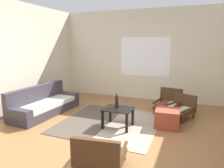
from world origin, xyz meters
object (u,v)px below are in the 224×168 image
Objects in this scene: couch at (44,105)px; coffee_table at (118,112)px; armchair_corner at (180,108)px; ottoman_orange at (167,118)px; armchair_by_window at (169,102)px; glass_bottle at (117,102)px; armchair_striped_foreground at (100,154)px.

couch reaches higher than coffee_table.
ottoman_orange is (-0.21, -0.70, -0.05)m from armchair_corner.
glass_bottle is at bearing -123.57° from armchair_by_window.
coffee_table is 1.99× the size of glass_bottle.
couch is 3.90× the size of ottoman_orange.
glass_bottle is (-0.04, 0.04, 0.21)m from coffee_table.
armchair_corner is (3.13, 0.96, 0.02)m from couch.
armchair_by_window is at bearing 56.43° from glass_bottle.
armchair_by_window is at bearing 58.30° from coffee_table.
couch is 2.61× the size of armchair_striped_foreground.
armchair_by_window reaches higher than ottoman_orange.
armchair_striped_foreground reaches higher than ottoman_orange.
coffee_table is (1.99, -0.15, 0.11)m from couch.
glass_bottle is (-0.32, 1.50, 0.30)m from armchair_striped_foreground.
ottoman_orange is at bearing 70.84° from armchair_striped_foreground.
couch is 2.93m from ottoman_orange.
ottoman_orange is (2.92, 0.26, -0.03)m from couch.
armchair_corner is 2.70× the size of glass_bottle.
armchair_corner is 1.61m from glass_bottle.
couch is 2.36× the size of armchair_corner.
armchair_striped_foreground is 0.90× the size of armchair_corner.
armchair_by_window reaches higher than coffee_table.
armchair_striped_foreground is at bearing -101.17° from armchair_by_window.
armchair_corner reaches higher than ottoman_orange.
armchair_by_window is 0.96m from ottoman_orange.
coffee_table is 0.74× the size of armchair_corner.
armchair_by_window is 0.40m from armchair_corner.
glass_bottle is (1.95, -0.11, 0.32)m from couch.
couch reaches higher than armchair_striped_foreground.
armchair_by_window is 2.88m from armchair_striped_foreground.
armchair_striped_foreground reaches higher than armchair_corner.
couch is 6.37× the size of glass_bottle.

